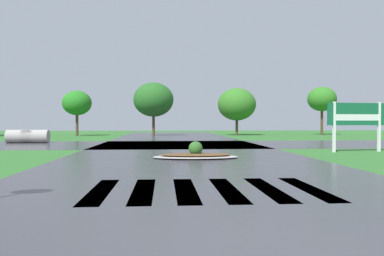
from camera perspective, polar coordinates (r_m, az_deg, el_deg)
The scene contains 7 objects.
asphalt_roadway at distance 14.10m, azimuth -0.35°, elevation -5.03°, with size 10.14×80.00×0.01m, color #35353A.
asphalt_cross_road at distance 25.35m, azimuth -2.01°, elevation -2.38°, with size 90.00×9.13×0.01m, color #35353A.
crosswalk_stripes at distance 8.62m, azimuth 2.08°, elevation -8.86°, with size 4.95×3.19×0.01m.
estate_billboard at distance 20.73m, azimuth 22.65°, elevation 1.50°, with size 3.09×0.46×2.42m.
median_island at distance 15.85m, azimuth 0.53°, elevation -3.89°, with size 3.42×1.70×0.68m.
drainage_pipe_stack at distance 29.35m, azimuth -22.56°, elevation -1.12°, with size 2.80×0.96×0.91m.
background_treeline at distance 41.55m, azimuth -10.17°, elevation 4.10°, with size 40.60×5.62×6.19m.
Camera 1 is at (-0.91, -4.00, 1.47)m, focal length 37.04 mm.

